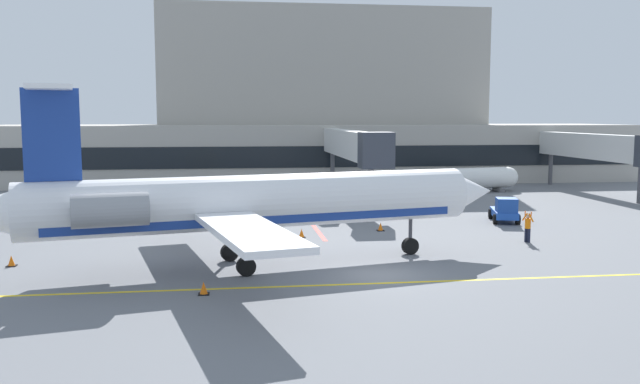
# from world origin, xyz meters

# --- Properties ---
(ground) EXTENTS (120.00, 120.00, 0.11)m
(ground) POSITION_xyz_m (-0.00, -0.00, -0.05)
(ground) COLOR slate
(terminal_building) EXTENTS (72.98, 15.77, 20.04)m
(terminal_building) POSITION_xyz_m (3.68, 48.66, 7.59)
(terminal_building) COLOR #ADA89E
(terminal_building) RESTS_ON ground
(jet_bridge_west) EXTENTS (2.40, 20.37, 5.87)m
(jet_bridge_west) POSITION_xyz_m (27.92, 29.07, 4.50)
(jet_bridge_west) COLOR silver
(jet_bridge_west) RESTS_ON ground
(jet_bridge_east) EXTENTS (2.40, 23.35, 6.29)m
(jet_bridge_east) POSITION_xyz_m (3.75, 27.56, 4.92)
(jet_bridge_east) COLOR silver
(jet_bridge_east) RESTS_ON ground
(regional_jet) EXTENTS (27.42, 21.29, 8.77)m
(regional_jet) POSITION_xyz_m (-6.07, 2.31, 3.24)
(regional_jet) COLOR white
(regional_jet) RESTS_ON ground
(baggage_tug) EXTENTS (3.08, 2.41, 2.20)m
(baggage_tug) POSITION_xyz_m (-0.11, 17.23, 0.98)
(baggage_tug) COLOR silver
(baggage_tug) RESTS_ON ground
(pushback_tractor) EXTENTS (3.19, 4.08, 2.27)m
(pushback_tractor) POSITION_xyz_m (-10.25, 21.03, 1.02)
(pushback_tractor) COLOR #E5B20C
(pushback_tractor) RESTS_ON ground
(belt_loader) EXTENTS (2.59, 3.99, 1.80)m
(belt_loader) POSITION_xyz_m (12.26, 14.07, 0.84)
(belt_loader) COLOR #1E4CB2
(belt_loader) RESTS_ON ground
(fuel_tank) EXTENTS (8.05, 3.21, 2.41)m
(fuel_tank) POSITION_xyz_m (17.70, 32.58, 1.36)
(fuel_tank) COLOR white
(fuel_tank) RESTS_ON ground
(marshaller) EXTENTS (0.45, 0.78, 1.86)m
(marshaller) POSITION_xyz_m (10.55, 6.75, 0.94)
(marshaller) COLOR #191E33
(marshaller) RESTS_ON ground
(safety_cone_alpha) EXTENTS (0.47, 0.47, 0.55)m
(safety_cone_alpha) POSITION_xyz_m (2.79, 11.81, 0.25)
(safety_cone_alpha) COLOR orange
(safety_cone_alpha) RESTS_ON ground
(safety_cone_bravo) EXTENTS (0.47, 0.47, 0.55)m
(safety_cone_bravo) POSITION_xyz_m (-8.08, -2.55, 0.25)
(safety_cone_bravo) COLOR orange
(safety_cone_bravo) RESTS_ON ground
(safety_cone_charlie) EXTENTS (0.47, 0.47, 0.55)m
(safety_cone_charlie) POSITION_xyz_m (-2.59, 10.05, 0.25)
(safety_cone_charlie) COLOR orange
(safety_cone_charlie) RESTS_ON ground
(safety_cone_delta) EXTENTS (0.47, 0.47, 0.55)m
(safety_cone_delta) POSITION_xyz_m (-17.79, 4.13, 0.25)
(safety_cone_delta) COLOR orange
(safety_cone_delta) RESTS_ON ground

